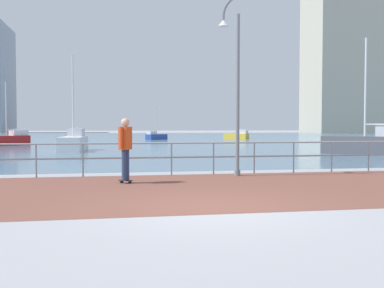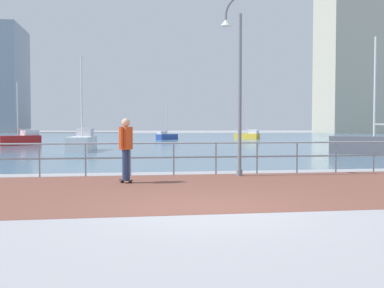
{
  "view_description": "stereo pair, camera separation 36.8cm",
  "coord_description": "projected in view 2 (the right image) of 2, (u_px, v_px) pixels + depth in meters",
  "views": [
    {
      "loc": [
        -1.82,
        -8.2,
        1.58
      ],
      "look_at": [
        0.26,
        3.53,
        1.1
      ],
      "focal_mm": 41.02,
      "sensor_mm": 36.0,
      "label": 1
    },
    {
      "loc": [
        -1.45,
        -8.25,
        1.58
      ],
      "look_at": [
        0.26,
        3.53,
        1.1
      ],
      "focal_mm": 41.02,
      "sensor_mm": 36.0,
      "label": 2
    }
  ],
  "objects": [
    {
      "name": "waterfront_railing",
      "position": [
        174.0,
        152.0,
        14.23
      ],
      "size": [
        25.25,
        0.06,
        1.06
      ],
      "color": "#8C99A3",
      "rests_on": "ground"
    },
    {
      "name": "brick_paving",
      "position": [
        187.0,
        189.0,
        11.05
      ],
      "size": [
        28.0,
        6.48,
        0.01
      ],
      "primitive_type": "cube",
      "color": "brown",
      "rests_on": "ground"
    },
    {
      "name": "sailboat_yellow",
      "position": [
        82.0,
        142.0,
        28.11
      ],
      "size": [
        1.58,
        4.37,
        6.04
      ],
      "color": "white",
      "rests_on": "ground"
    },
    {
      "name": "sailboat_teal",
      "position": [
        166.0,
        136.0,
        52.05
      ],
      "size": [
        2.78,
        2.7,
        4.16
      ],
      "color": "#284799",
      "rests_on": "ground"
    },
    {
      "name": "sailboat_gray",
      "position": [
        377.0,
        143.0,
        24.79
      ],
      "size": [
        4.72,
        3.85,
        6.62
      ],
      "color": "#595960",
      "rests_on": "ground"
    },
    {
      "name": "harbor_water",
      "position": [
        139.0,
        138.0,
        58.75
      ],
      "size": [
        180.0,
        88.0,
        0.0
      ],
      "primitive_type": "cube",
      "color": "slate",
      "rests_on": "ground"
    },
    {
      "name": "sailboat_red",
      "position": [
        248.0,
        136.0,
        54.63
      ],
      "size": [
        2.93,
        2.88,
        4.41
      ],
      "color": "gold",
      "rests_on": "ground"
    },
    {
      "name": "lamppost",
      "position": [
        236.0,
        77.0,
        13.92
      ],
      "size": [
        0.65,
        0.67,
        5.71
      ],
      "color": "slate",
      "rests_on": "ground"
    },
    {
      "name": "skateboarder",
      "position": [
        126.0,
        144.0,
        12.17
      ],
      "size": [
        0.4,
        0.52,
        1.8
      ],
      "color": "black",
      "rests_on": "ground"
    },
    {
      "name": "sailboat_ivory",
      "position": [
        19.0,
        139.0,
        36.66
      ],
      "size": [
        3.46,
        3.44,
        5.23
      ],
      "color": "#B21E1E",
      "rests_on": "ground"
    },
    {
      "name": "tower_beige",
      "position": [
        355.0,
        52.0,
        101.94
      ],
      "size": [
        15.38,
        12.02,
        39.39
      ],
      "color": "#B2AD99",
      "rests_on": "ground"
    },
    {
      "name": "ground",
      "position": [
        142.0,
        141.0,
        47.99
      ],
      "size": [
        220.0,
        220.0,
        0.0
      ],
      "primitive_type": "plane",
      "color": "#9E9EA3"
    }
  ]
}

